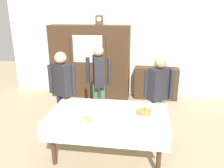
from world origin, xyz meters
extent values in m
plane|color=tan|center=(0.00, 0.00, 0.00)|extent=(12.00, 12.00, 0.00)
cube|color=silver|center=(0.00, 2.65, 1.35)|extent=(6.40, 0.10, 2.70)
cylinder|color=#3D2819|center=(-0.79, -0.59, 0.36)|extent=(0.07, 0.07, 0.71)
cylinder|color=#3D2819|center=(0.79, -0.59, 0.36)|extent=(0.07, 0.07, 0.71)
cylinder|color=#3D2819|center=(-0.79, 0.19, 0.36)|extent=(0.07, 0.07, 0.71)
cylinder|color=#3D2819|center=(0.79, 0.19, 0.36)|extent=(0.07, 0.07, 0.71)
cube|color=silver|center=(0.00, -0.20, 0.73)|extent=(1.87, 1.06, 0.03)
cube|color=silver|center=(0.00, -0.73, 0.59)|extent=(1.87, 0.01, 0.24)
cube|color=#3D2819|center=(-0.90, 2.35, 0.95)|extent=(2.10, 0.45, 1.91)
cube|color=silver|center=(-0.90, 2.13, 1.34)|extent=(0.76, 0.01, 0.69)
cube|color=black|center=(-1.36, 2.13, 0.86)|extent=(0.01, 0.01, 1.53)
cube|color=black|center=(-0.44, 2.13, 0.86)|extent=(0.01, 0.01, 1.53)
cube|color=brown|center=(-0.63, 2.35, 2.03)|extent=(0.18, 0.10, 0.24)
cylinder|color=white|center=(-0.63, 2.30, 2.06)|extent=(0.11, 0.01, 0.11)
cube|color=black|center=(-0.63, 2.30, 2.07)|extent=(0.00, 0.00, 0.04)
cube|color=black|center=(-0.61, 2.30, 2.06)|extent=(0.05, 0.00, 0.00)
cube|color=#3D2819|center=(0.86, 2.41, 0.42)|extent=(1.13, 0.35, 0.84)
cube|color=#B29333|center=(0.86, 2.41, 0.86)|extent=(0.17, 0.23, 0.03)
cube|color=#3D754C|center=(0.86, 2.41, 0.89)|extent=(0.12, 0.20, 0.03)
cube|color=#B29333|center=(0.86, 2.41, 0.92)|extent=(0.16, 0.22, 0.03)
cylinder|color=white|center=(0.03, -0.22, 0.75)|extent=(0.13, 0.13, 0.01)
cylinder|color=white|center=(0.03, -0.22, 0.78)|extent=(0.08, 0.08, 0.05)
torus|color=white|center=(0.07, -0.22, 0.78)|extent=(0.04, 0.01, 0.04)
cylinder|color=#47230F|center=(0.03, -0.22, 0.80)|extent=(0.06, 0.06, 0.01)
cylinder|color=silver|center=(0.26, -0.37, 0.75)|extent=(0.13, 0.13, 0.01)
cylinder|color=silver|center=(0.26, -0.37, 0.78)|extent=(0.08, 0.08, 0.05)
torus|color=silver|center=(0.30, -0.37, 0.78)|extent=(0.04, 0.01, 0.04)
cylinder|color=white|center=(-0.06, -0.04, 0.75)|extent=(0.13, 0.13, 0.01)
cylinder|color=white|center=(-0.06, -0.04, 0.78)|extent=(0.08, 0.08, 0.05)
torus|color=white|center=(-0.02, -0.04, 0.78)|extent=(0.04, 0.01, 0.04)
cylinder|color=white|center=(0.56, -0.53, 0.75)|extent=(0.13, 0.13, 0.01)
cylinder|color=white|center=(0.56, -0.53, 0.78)|extent=(0.08, 0.08, 0.05)
torus|color=white|center=(0.60, -0.53, 0.78)|extent=(0.04, 0.01, 0.04)
cylinder|color=white|center=(0.26, 0.10, 0.75)|extent=(0.13, 0.13, 0.01)
cylinder|color=white|center=(0.26, 0.10, 0.78)|extent=(0.08, 0.08, 0.05)
torus|color=white|center=(0.30, 0.10, 0.78)|extent=(0.04, 0.01, 0.04)
cylinder|color=#47230F|center=(0.26, 0.10, 0.80)|extent=(0.06, 0.06, 0.01)
cylinder|color=#9E7542|center=(0.56, -0.15, 0.77)|extent=(0.22, 0.22, 0.05)
torus|color=#9E7542|center=(0.56, -0.15, 0.79)|extent=(0.24, 0.24, 0.02)
cylinder|color=tan|center=(0.58, -0.16, 0.84)|extent=(0.04, 0.03, 0.12)
cylinder|color=tan|center=(0.59, -0.15, 0.84)|extent=(0.03, 0.03, 0.12)
cylinder|color=tan|center=(0.58, -0.13, 0.84)|extent=(0.02, 0.03, 0.12)
cylinder|color=white|center=(-0.25, -0.50, 0.75)|extent=(0.28, 0.28, 0.01)
ellipsoid|color=#BC7F3D|center=(-0.19, -0.51, 0.77)|extent=(0.07, 0.05, 0.04)
ellipsoid|color=#BC7F3D|center=(-0.26, -0.44, 0.77)|extent=(0.07, 0.05, 0.04)
ellipsoid|color=#BC7F3D|center=(-0.31, -0.48, 0.77)|extent=(0.07, 0.05, 0.04)
ellipsoid|color=#BC7F3D|center=(-0.24, -0.56, 0.77)|extent=(0.07, 0.05, 0.04)
cube|color=silver|center=(0.74, -0.28, 0.75)|extent=(0.10, 0.01, 0.00)
ellipsoid|color=silver|center=(0.79, -0.28, 0.75)|extent=(0.03, 0.02, 0.01)
cube|color=silver|center=(-0.66, -0.08, 0.75)|extent=(0.10, 0.01, 0.00)
ellipsoid|color=silver|center=(-0.61, -0.08, 0.75)|extent=(0.03, 0.02, 0.01)
cube|color=silver|center=(0.42, -0.42, 0.75)|extent=(0.10, 0.01, 0.00)
ellipsoid|color=silver|center=(0.48, -0.42, 0.75)|extent=(0.03, 0.02, 0.01)
cylinder|color=#191E38|center=(-1.02, 0.36, 0.39)|extent=(0.11, 0.11, 0.79)
cylinder|color=#191E38|center=(-0.87, 0.36, 0.39)|extent=(0.11, 0.11, 0.79)
cube|color=#232328|center=(-0.94, 0.36, 1.08)|extent=(0.41, 0.36, 0.59)
sphere|color=tan|center=(-0.94, 0.36, 1.48)|extent=(0.21, 0.21, 0.21)
cylinder|color=#232328|center=(-1.16, 0.36, 1.08)|extent=(0.08, 0.08, 0.53)
cylinder|color=#232328|center=(-0.72, 0.36, 1.08)|extent=(0.08, 0.08, 0.53)
cylinder|color=#33704C|center=(0.73, 0.44, 0.38)|extent=(0.11, 0.11, 0.76)
cylinder|color=#33704C|center=(0.88, 0.44, 0.38)|extent=(0.11, 0.11, 0.76)
cube|color=#232328|center=(0.80, 0.44, 1.05)|extent=(0.41, 0.38, 0.57)
sphere|color=tan|center=(0.80, 0.44, 1.44)|extent=(0.21, 0.21, 0.21)
cylinder|color=#232328|center=(0.58, 0.44, 1.05)|extent=(0.08, 0.08, 0.52)
cylinder|color=#232328|center=(1.02, 0.44, 1.05)|extent=(0.08, 0.08, 0.52)
cylinder|color=#33704C|center=(-0.46, 0.93, 0.40)|extent=(0.11, 0.11, 0.81)
cylinder|color=#33704C|center=(-0.31, 0.93, 0.40)|extent=(0.11, 0.11, 0.81)
cube|color=#232328|center=(-0.38, 0.93, 1.11)|extent=(0.30, 0.41, 0.60)
sphere|color=tan|center=(-0.38, 0.93, 1.52)|extent=(0.22, 0.22, 0.22)
cylinder|color=#232328|center=(-0.60, 0.93, 1.11)|extent=(0.08, 0.08, 0.54)
cylinder|color=#232328|center=(-0.16, 0.93, 1.11)|extent=(0.08, 0.08, 0.54)
camera|label=1|loc=(0.52, -3.39, 2.32)|focal=36.18mm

